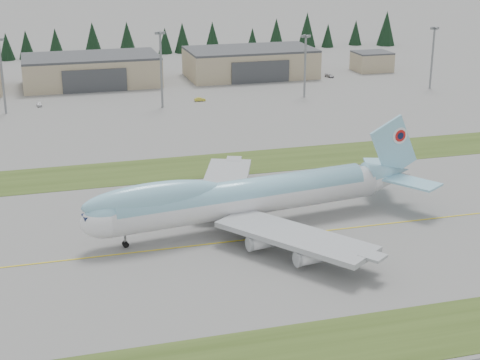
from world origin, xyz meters
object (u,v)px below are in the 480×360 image
object	(u,v)px
boeing_747_freighter	(244,197)
hangar_right	(250,62)
service_vehicle_c	(329,77)
service_vehicle_a	(39,106)
service_vehicle_b	(200,101)
hangar_center	(91,70)

from	to	relation	value
boeing_747_freighter	hangar_right	bearing A→B (deg)	65.21
hangar_right	service_vehicle_c	distance (m)	30.77
service_vehicle_a	service_vehicle_b	size ratio (longest dim) A/B	1.04
boeing_747_freighter	hangar_center	distance (m)	144.74
service_vehicle_c	hangar_right	bearing A→B (deg)	143.11
service_vehicle_c	hangar_center	bearing A→B (deg)	155.81
hangar_center	service_vehicle_b	world-z (taller)	hangar_center
service_vehicle_a	service_vehicle_c	world-z (taller)	service_vehicle_a
boeing_747_freighter	hangar_center	bearing A→B (deg)	88.57
hangar_right	service_vehicle_b	world-z (taller)	hangar_right
boeing_747_freighter	service_vehicle_b	xyz separation A→B (m)	(15.78, 107.40, -6.15)
boeing_747_freighter	service_vehicle_a	size ratio (longest dim) A/B	18.29
hangar_center	service_vehicle_c	xyz separation A→B (m)	(88.63, -9.90, -5.39)
boeing_747_freighter	hangar_right	xyz separation A→B (m)	(43.91, 143.84, -0.76)
service_vehicle_a	service_vehicle_c	bearing A→B (deg)	6.32
hangar_center	service_vehicle_b	bearing A→B (deg)	-48.84
boeing_747_freighter	service_vehicle_c	bearing A→B (deg)	53.75
service_vehicle_b	hangar_center	bearing A→B (deg)	43.17
service_vehicle_b	service_vehicle_c	world-z (taller)	same
hangar_right	hangar_center	bearing A→B (deg)	180.00
hangar_right	service_vehicle_c	size ratio (longest dim) A/B	11.34
hangar_center	service_vehicle_c	size ratio (longest dim) A/B	11.34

